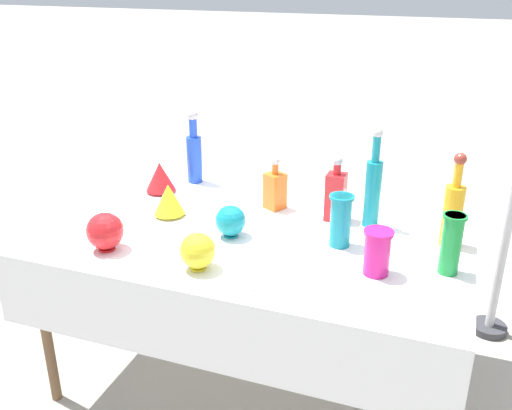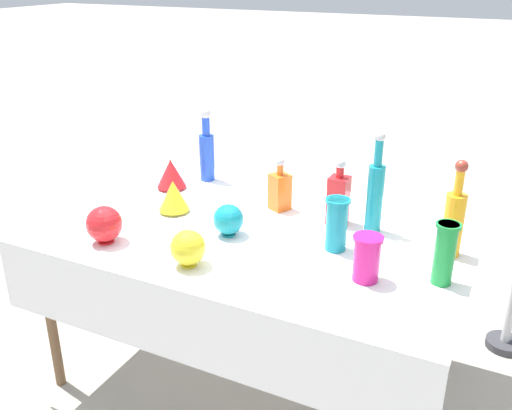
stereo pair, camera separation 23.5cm
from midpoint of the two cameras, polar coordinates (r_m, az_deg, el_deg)
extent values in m
plane|color=#A0998C|center=(2.80, -2.50, -16.49)|extent=(40.00, 40.00, 0.00)
cube|color=white|center=(2.39, -2.81, -2.59)|extent=(1.75, 1.12, 0.03)
cube|color=white|center=(2.03, -9.02, -12.61)|extent=(1.75, 0.01, 0.31)
cylinder|color=brown|center=(2.64, -22.78, -11.45)|extent=(0.04, 0.04, 0.73)
cylinder|color=brown|center=(3.26, -12.18, -3.26)|extent=(0.04, 0.04, 0.73)
cylinder|color=brown|center=(2.82, 15.90, -7.98)|extent=(0.04, 0.04, 0.73)
cylinder|color=teal|center=(2.37, 8.82, 1.01)|extent=(0.07, 0.07, 0.28)
cylinder|color=teal|center=(2.31, 9.11, 5.50)|extent=(0.03, 0.03, 0.11)
sphere|color=#B2B2B7|center=(2.29, 9.21, 7.09)|extent=(0.04, 0.04, 0.04)
cylinder|color=blue|center=(2.87, -8.52, 4.46)|extent=(0.07, 0.07, 0.23)
cylinder|color=blue|center=(2.82, -8.71, 7.61)|extent=(0.04, 0.04, 0.09)
sphere|color=#B2B2B7|center=(2.81, -8.79, 8.85)|extent=(0.05, 0.05, 0.05)
cylinder|color=orange|center=(2.28, 16.26, -1.16)|extent=(0.08, 0.08, 0.24)
cylinder|color=orange|center=(2.21, 16.75, 2.85)|extent=(0.03, 0.03, 0.10)
sphere|color=maroon|center=(2.19, 16.93, 4.37)|extent=(0.05, 0.05, 0.05)
cube|color=orange|center=(2.53, -0.74, 1.34)|extent=(0.11, 0.11, 0.16)
cylinder|color=orange|center=(2.50, -0.75, 3.60)|extent=(0.03, 0.03, 0.05)
sphere|color=#B2B2B7|center=(2.49, -0.75, 4.37)|extent=(0.04, 0.04, 0.04)
cube|color=red|center=(2.43, 5.24, 0.75)|extent=(0.08, 0.08, 0.21)
cylinder|color=red|center=(2.38, 5.35, 3.55)|extent=(0.03, 0.03, 0.05)
sphere|color=#B2B2B7|center=(2.37, 5.38, 4.37)|extent=(0.04, 0.04, 0.04)
cylinder|color=#198C38|center=(2.07, 15.92, -3.87)|extent=(0.07, 0.07, 0.23)
cylinder|color=#198C38|center=(2.03, 16.24, -1.18)|extent=(0.08, 0.08, 0.01)
cylinder|color=#C61972|center=(2.02, 8.80, -4.80)|extent=(0.09, 0.09, 0.17)
cylinder|color=#C61972|center=(1.99, 8.93, -2.82)|extent=(0.11, 0.11, 0.01)
cylinder|color=teal|center=(2.20, 5.46, -1.65)|extent=(0.08, 0.08, 0.21)
cylinder|color=teal|center=(2.16, 5.56, 0.73)|extent=(0.10, 0.10, 0.01)
cylinder|color=yellow|center=(2.54, -11.26, -0.97)|extent=(0.07, 0.07, 0.01)
cone|color=yellow|center=(2.51, -11.38, 0.55)|extent=(0.14, 0.14, 0.13)
cylinder|color=red|center=(2.80, -11.85, 1.35)|extent=(0.08, 0.08, 0.01)
cone|color=red|center=(2.78, -11.98, 2.78)|extent=(0.14, 0.14, 0.14)
cylinder|color=yellow|center=(2.09, -9.01, -6.31)|extent=(0.06, 0.06, 0.01)
sphere|color=yellow|center=(2.06, -9.13, -4.62)|extent=(0.13, 0.13, 0.13)
cylinder|color=teal|center=(2.31, -5.44, -3.12)|extent=(0.06, 0.06, 0.01)
sphere|color=teal|center=(2.28, -5.51, -1.62)|extent=(0.12, 0.12, 0.12)
cylinder|color=red|center=(2.31, -17.54, -4.25)|extent=(0.06, 0.06, 0.01)
sphere|color=red|center=(2.27, -17.76, -2.55)|extent=(0.14, 0.14, 0.14)
cube|color=white|center=(1.95, -4.39, -7.99)|extent=(0.05, 0.02, 0.04)
cube|color=white|center=(2.15, -17.19, -5.86)|extent=(0.06, 0.02, 0.04)
cylinder|color=#333338|center=(3.24, 20.31, -11.51)|extent=(0.18, 0.18, 0.04)
camera|label=1|loc=(0.12, -92.86, -1.22)|focal=40.00mm
camera|label=2|loc=(0.12, 87.14, 1.22)|focal=40.00mm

